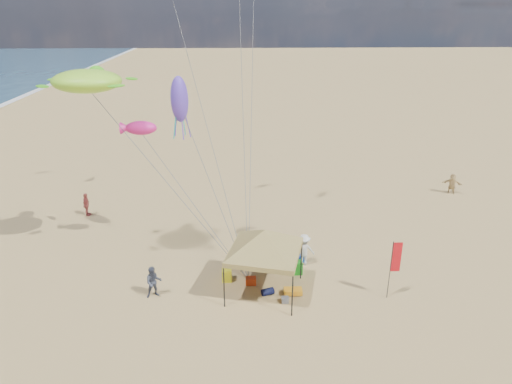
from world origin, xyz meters
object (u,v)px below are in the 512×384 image
at_px(person_near_b, 154,282).
at_px(person_near_c, 304,250).
at_px(cooler_blue, 301,258).
at_px(chair_yellow, 227,275).
at_px(person_far_c, 452,184).
at_px(canopy_tent, 265,232).
at_px(feather_flag, 395,261).
at_px(person_near_a, 269,257).
at_px(cooler_red, 251,281).
at_px(beach_cart, 293,291).
at_px(chair_green, 298,267).
at_px(person_far_a, 86,204).

relative_size(person_near_b, person_near_c, 0.90).
bearing_deg(cooler_blue, chair_yellow, -156.26).
distance_m(cooler_blue, person_far_c, 16.10).
distance_m(chair_yellow, person_near_c, 4.52).
distance_m(canopy_tent, person_near_c, 4.24).
distance_m(canopy_tent, feather_flag, 6.39).
height_order(canopy_tent, person_far_c, canopy_tent).
relative_size(cooler_blue, person_near_b, 0.32).
bearing_deg(person_near_a, cooler_red, 37.11).
bearing_deg(canopy_tent, cooler_red, 132.75).
relative_size(beach_cart, person_far_c, 0.56).
distance_m(canopy_tent, cooler_red, 3.34).
bearing_deg(cooler_red, person_near_b, -169.04).
distance_m(chair_green, person_near_c, 1.13).
distance_m(cooler_red, person_near_a, 1.64).
relative_size(cooler_blue, person_near_a, 0.28).
bearing_deg(beach_cart, person_far_c, 43.55).
bearing_deg(canopy_tent, chair_green, 41.98).
distance_m(person_near_c, person_far_c, 16.24).
height_order(feather_flag, person_far_c, feather_flag).
bearing_deg(person_near_c, chair_yellow, 18.40).
height_order(cooler_blue, person_near_c, person_near_c).
bearing_deg(person_near_c, person_far_c, -142.19).
height_order(feather_flag, chair_green, feather_flag).
bearing_deg(person_near_c, person_near_b, 18.98).
bearing_deg(person_near_c, person_far_a, -27.19).
height_order(feather_flag, person_near_a, feather_flag).
height_order(person_near_c, person_far_a, person_near_c).
relative_size(chair_green, person_far_c, 0.44).
bearing_deg(feather_flag, person_far_a, 150.16).
distance_m(canopy_tent, chair_green, 3.95).
bearing_deg(cooler_red, person_far_a, 141.24).
distance_m(chair_green, chair_yellow, 3.85).
bearing_deg(chair_green, chair_yellow, -171.27).
relative_size(cooler_blue, person_far_c, 0.34).
distance_m(beach_cart, person_far_a, 16.43).
height_order(cooler_blue, person_far_a, person_far_a).
relative_size(cooler_red, person_far_c, 0.34).
relative_size(cooler_red, chair_yellow, 0.77).
bearing_deg(cooler_blue, cooler_red, -142.70).
distance_m(beach_cart, person_near_c, 3.08).
distance_m(cooler_blue, person_far_a, 15.45).
relative_size(feather_flag, person_far_c, 1.96).
bearing_deg(person_far_a, person_near_c, -116.38).
relative_size(canopy_tent, person_far_a, 3.90).
xyz_separation_m(feather_flag, beach_cart, (-4.80, 0.41, -1.89)).
distance_m(canopy_tent, person_near_b, 6.05).
bearing_deg(person_near_b, canopy_tent, -12.75).
bearing_deg(person_near_b, chair_green, -0.45).
height_order(chair_yellow, beach_cart, chair_yellow).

